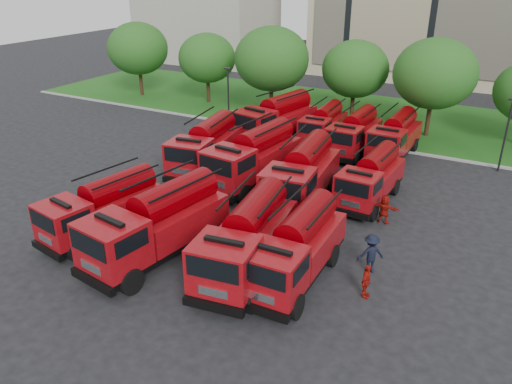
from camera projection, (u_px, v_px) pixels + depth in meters
ground at (221, 238)px, 26.32m from camera, size 140.00×140.00×0.00m
lawn at (368, 116)px, 47.01m from camera, size 70.00×16.00×0.12m
curb at (338, 140)px, 40.55m from camera, size 70.00×0.30×0.14m
side_building at (207, 24)px, 72.32m from camera, size 18.00×12.00×10.00m
tree_0 at (138, 48)px, 52.18m from camera, size 6.30×6.30×7.70m
tree_1 at (207, 58)px, 49.70m from camera, size 5.71×5.71×6.98m
tree_2 at (272, 59)px, 44.68m from camera, size 6.72×6.72×8.22m
tree_3 at (355, 69)px, 43.91m from camera, size 5.88×5.88×7.19m
tree_4 at (435, 74)px, 39.45m from camera, size 6.55×6.55×8.01m
lamp_post_0 at (228, 94)px, 43.16m from camera, size 0.60×0.25×5.11m
lamp_post_1 at (506, 131)px, 33.59m from camera, size 0.60×0.25×5.11m
fire_truck_0 at (103, 207)px, 26.11m from camera, size 3.50×7.18×3.13m
fire_truck_1 at (157, 224)px, 23.99m from camera, size 3.82×8.23×3.61m
fire_truck_2 at (247, 238)px, 22.84m from camera, size 3.67×7.93×3.48m
fire_truck_3 at (296, 248)px, 22.33m from camera, size 2.75×7.19×3.25m
fire_truck_4 at (206, 146)px, 34.31m from camera, size 3.73×7.89×3.45m
fire_truck_5 at (253, 157)px, 32.19m from camera, size 3.56×8.22×3.63m
fire_truck_6 at (302, 175)px, 29.54m from camera, size 3.56×8.15×3.60m
fire_truck_7 at (371, 178)px, 29.85m from camera, size 2.69×6.74×3.02m
fire_truck_8 at (276, 119)px, 39.88m from camera, size 4.27×8.40×3.65m
fire_truck_9 at (323, 124)px, 39.86m from camera, size 2.55×6.43×2.88m
fire_truck_10 at (354, 133)px, 37.51m from camera, size 2.62×6.86×3.10m
fire_truck_11 at (395, 136)px, 36.74m from camera, size 2.70×7.01×3.16m
firefighter_0 at (243, 297)px, 21.69m from camera, size 0.74×0.57×1.88m
firefighter_1 at (123, 285)px, 22.51m from camera, size 1.04×0.71×1.96m
firefighter_2 at (365, 297)px, 21.74m from camera, size 0.55×0.95×1.59m
firefighter_3 at (369, 271)px, 23.51m from camera, size 1.40×1.30×1.96m
firefighter_4 at (224, 226)px, 27.51m from camera, size 0.88×0.99×1.69m
firefighter_5 at (383, 223)px, 27.91m from camera, size 1.56×0.69×1.68m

